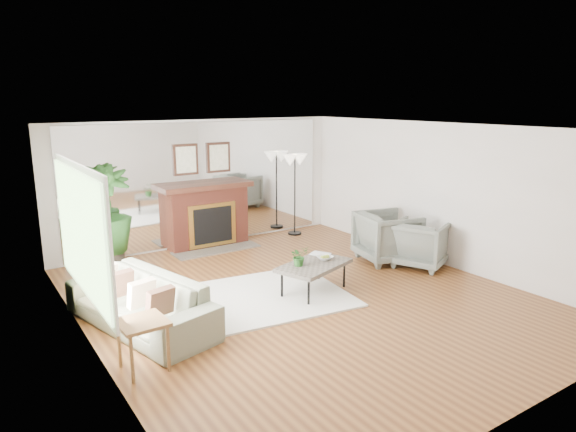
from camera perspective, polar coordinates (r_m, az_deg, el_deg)
ground at (r=7.76m, az=1.68°, el=-9.01°), size 7.00×7.00×0.00m
wall_left at (r=6.20m, az=-21.44°, el=-3.41°), size 0.02×7.00×2.50m
wall_right at (r=9.40m, az=16.77°, el=2.28°), size 0.02×7.00×2.50m
wall_back at (r=10.37m, az=-9.53°, el=3.61°), size 6.00×0.02×2.50m
mirror_panel at (r=10.35m, az=-9.48°, el=3.59°), size 5.40×0.04×2.40m
window_panel at (r=6.56m, az=-22.02°, el=-1.69°), size 0.04×2.40×1.50m
fireplace at (r=10.28m, az=-8.87°, el=0.19°), size 1.85×0.83×2.05m
area_rug at (r=7.68m, az=-3.93°, el=-9.14°), size 2.98×2.30×0.03m
coffee_table at (r=7.80m, az=2.92°, el=-5.57°), size 1.31×1.01×0.46m
sofa at (r=6.96m, az=-16.12°, el=-9.19°), size 1.44×2.45×0.67m
armchair_back at (r=9.48m, az=11.00°, el=-2.26°), size 1.19×1.17×0.90m
armchair_front at (r=9.31m, az=14.47°, el=-3.02°), size 1.17×1.16×0.81m
side_table at (r=5.87m, az=-15.89°, el=-11.95°), size 0.52×0.52×0.57m
potted_ficus at (r=9.42m, az=-19.56°, el=0.25°), size 0.95×0.95×1.78m
floor_lamp at (r=10.94m, az=0.77°, el=5.54°), size 0.57×0.32×1.75m
tabletop_plant at (r=7.65m, az=1.24°, el=-4.47°), size 0.27×0.23×0.30m
fruit_bowl at (r=7.97m, az=4.12°, el=-4.66°), size 0.25×0.25×0.06m
book at (r=8.12m, az=3.29°, el=-4.46°), size 0.34×0.37×0.02m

